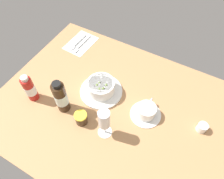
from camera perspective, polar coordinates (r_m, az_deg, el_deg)
name	(u,v)px	position (r cm, az deg, el deg)	size (l,w,h in cm)	color
ground_plane	(114,110)	(99.26, 0.45, -5.53)	(110.00, 84.00, 3.00)	#B27F51
porridge_bowl	(101,88)	(100.09, -3.03, 0.48)	(20.77, 20.77, 8.18)	white
cutlery_setting	(80,43)	(127.21, -8.68, 12.39)	(14.31, 19.62, 0.90)	white
coffee_cup	(146,111)	(95.12, 9.38, -5.92)	(14.20, 14.20, 6.12)	white
creamer_jug	(202,127)	(99.03, 23.49, -9.50)	(5.23, 4.31, 4.67)	white
wine_glass	(104,120)	(82.60, -2.14, -8.43)	(6.17, 6.17, 16.80)	white
jam_jar	(81,118)	(92.91, -8.45, -7.77)	(5.63, 5.63, 6.08)	#382516
sauce_bottle_red	(30,89)	(102.54, -21.57, 0.20)	(4.99, 4.99, 15.43)	#B21E19
sauce_bottle_brown	(61,97)	(93.44, -13.79, -2.09)	(5.75, 5.75, 18.82)	#382314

